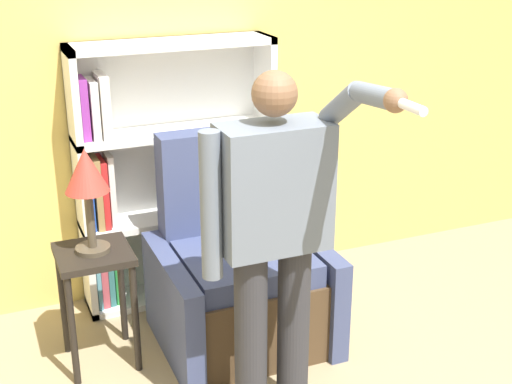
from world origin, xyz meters
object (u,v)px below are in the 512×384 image
armchair (238,277)px  person_standing (274,231)px  side_table (95,276)px  bookcase (160,177)px  table_lamp (86,178)px

armchair → person_standing: size_ratio=0.69×
side_table → bookcase: bearing=48.1°
armchair → table_lamp: bearing=176.8°
person_standing → bookcase: bearing=96.6°
bookcase → side_table: (-0.51, -0.57, -0.28)m
person_standing → table_lamp: (-0.66, 0.75, 0.08)m
armchair → side_table: bearing=176.8°
bookcase → side_table: bookcase is taller
side_table → table_lamp: 0.53m
bookcase → table_lamp: 0.81m
person_standing → side_table: size_ratio=2.56×
bookcase → armchair: (0.25, -0.61, -0.42)m
armchair → side_table: (-0.76, 0.04, 0.14)m
bookcase → side_table: 0.81m
bookcase → armchair: bookcase is taller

